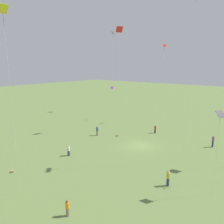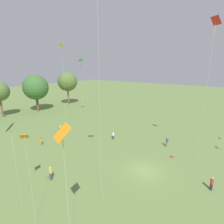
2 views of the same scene
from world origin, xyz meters
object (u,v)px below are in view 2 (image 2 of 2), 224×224
(person_6, at_px, (41,141))
(kite_9, at_px, (215,26))
(person_3, at_px, (212,184))
(picnic_bag_2, at_px, (172,157))
(person_4, at_px, (113,135))
(person_1, at_px, (60,128))
(kite_2, at_px, (81,62))
(kite_1, at_px, (62,50))
(picnic_bag_1, at_px, (90,128))
(person_2, at_px, (167,142))
(kite_4, at_px, (25,142))
(kite_0, at_px, (10,131))
(kite_8, at_px, (63,137))
(person_5, at_px, (51,173))

(person_6, distance_m, kite_9, 31.74)
(person_3, xyz_separation_m, picnic_bag_2, (4.71, 6.03, -0.72))
(person_4, bearing_deg, person_1, -98.74)
(person_3, distance_m, person_4, 18.22)
(person_4, xyz_separation_m, kite_2, (7.67, 16.20, 14.12))
(kite_1, bearing_deg, person_3, -132.53)
(kite_1, bearing_deg, picnic_bag_1, -59.38)
(person_2, distance_m, kite_4, 23.76)
(person_4, distance_m, kite_1, 18.79)
(kite_0, bearing_deg, picnic_bag_1, -169.48)
(person_4, bearing_deg, kite_8, 4.21)
(person_5, distance_m, kite_2, 31.64)
(kite_0, bearing_deg, kite_1, -158.12)
(person_1, bearing_deg, kite_9, 129.11)
(kite_4, height_order, kite_9, kite_9)
(person_1, relative_size, kite_2, 0.11)
(person_2, relative_size, person_6, 1.15)
(kite_2, bearing_deg, picnic_bag_2, 107.74)
(kite_0, height_order, kite_9, kite_9)
(person_4, distance_m, kite_0, 20.53)
(person_5, distance_m, kite_9, 27.77)
(person_3, height_order, person_4, person_3)
(kite_0, relative_size, picnic_bag_1, 16.40)
(person_2, relative_size, picnic_bag_2, 3.72)
(kite_8, relative_size, kite_9, 0.53)
(person_3, height_order, kite_0, kite_0)
(person_2, xyz_separation_m, kite_9, (-1.18, -5.21, 17.75))
(person_5, height_order, kite_4, kite_4)
(person_4, xyz_separation_m, picnic_bag_1, (1.63, 7.62, -0.64))
(person_3, xyz_separation_m, picnic_bag_1, (6.53, 25.17, -0.70))
(kite_0, height_order, kite_2, kite_2)
(kite_0, bearing_deg, kite_9, 133.95)
(person_1, height_order, person_4, person_1)
(person_6, xyz_separation_m, kite_8, (-9.82, -19.65, 9.07))
(person_2, relative_size, kite_0, 0.21)
(person_4, relative_size, kite_2, 0.10)
(person_5, bearing_deg, kite_9, 117.72)
(kite_4, relative_size, kite_9, 0.44)
(person_5, bearing_deg, picnic_bag_1, -174.60)
(kite_8, relative_size, picnic_bag_2, 21.69)
(person_1, bearing_deg, person_2, 134.66)
(person_6, xyz_separation_m, kite_1, (6.48, 0.71, 15.84))
(person_2, height_order, kite_0, kite_0)
(kite_0, relative_size, picnic_bag_2, 17.97)
(person_1, bearing_deg, person_4, 134.10)
(kite_0, bearing_deg, picnic_bag_2, 138.81)
(person_2, xyz_separation_m, person_3, (-7.86, -8.00, -0.08))
(kite_9, bearing_deg, person_1, 91.39)
(picnic_bag_2, bearing_deg, person_3, -127.99)
(kite_8, height_order, picnic_bag_1, kite_8)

